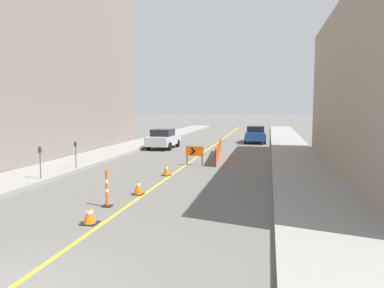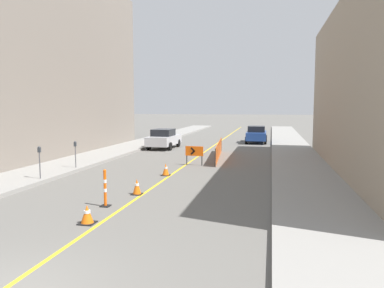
{
  "view_description": "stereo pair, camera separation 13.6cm",
  "coord_description": "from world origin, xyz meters",
  "views": [
    {
      "loc": [
        4.73,
        -5.27,
        3.44
      ],
      "look_at": [
        -0.12,
        18.22,
        1.0
      ],
      "focal_mm": 35.0,
      "sensor_mm": 36.0,
      "label": 1
    },
    {
      "loc": [
        4.87,
        -5.24,
        3.44
      ],
      "look_at": [
        -0.12,
        18.22,
        1.0
      ],
      "focal_mm": 35.0,
      "sensor_mm": 36.0,
      "label": 2
    }
  ],
  "objects": [
    {
      "name": "parked_car_curb_mid",
      "position": [
        3.51,
        30.25,
        0.8
      ],
      "size": [
        1.94,
        4.33,
        1.59
      ],
      "rotation": [
        0.0,
        0.0,
        0.02
      ],
      "color": "navy",
      "rests_on": "ground_plane"
    },
    {
      "name": "sidewalk_left",
      "position": [
        -6.5,
        28.29,
        0.09
      ],
      "size": [
        3.11,
        56.58,
        0.18
      ],
      "color": "gray",
      "rests_on": "ground_plane"
    },
    {
      "name": "sidewalk_right",
      "position": [
        6.5,
        28.29,
        0.09
      ],
      "size": [
        3.11,
        56.58,
        0.18
      ],
      "color": "gray",
      "rests_on": "ground_plane"
    },
    {
      "name": "building_facade_left",
      "position": [
        -11.05,
        17.13,
        6.55
      ],
      "size": [
        6.0,
        23.4,
        13.11
      ],
      "color": "slate",
      "rests_on": "ground_plane"
    },
    {
      "name": "lane_stripe",
      "position": [
        0.0,
        28.29,
        0.0
      ],
      "size": [
        0.12,
        56.58,
        0.01
      ],
      "color": "gold",
      "rests_on": "ground_plane"
    },
    {
      "name": "traffic_cone_third",
      "position": [
        -0.22,
        12.42,
        0.3
      ],
      "size": [
        0.42,
        0.42,
        0.61
      ],
      "color": "black",
      "rests_on": "ground_plane"
    },
    {
      "name": "arrow_barricade_primary",
      "position": [
        0.52,
        15.88,
        0.79
      ],
      "size": [
        1.06,
        0.12,
        1.11
      ],
      "rotation": [
        0.0,
        0.0,
        -0.05
      ],
      "color": "#EF560C",
      "rests_on": "ground_plane"
    },
    {
      "name": "parking_meter_far_curb",
      "position": [
        -5.29,
        12.74,
        1.17
      ],
      "size": [
        0.12,
        0.11,
        1.41
      ],
      "color": "#4C4C51",
      "rests_on": "sidewalk_left"
    },
    {
      "name": "delineator_post_front",
      "position": [
        -0.66,
        6.44,
        0.57
      ],
      "size": [
        0.31,
        0.31,
        1.3
      ],
      "color": "black",
      "rests_on": "ground_plane"
    },
    {
      "name": "safety_mesh_fence",
      "position": [
        1.5,
        19.11,
        0.54
      ],
      "size": [
        0.68,
        7.39,
        1.07
      ],
      "rotation": [
        0.0,
        0.0,
        1.66
      ],
      "color": "#EF560C",
      "rests_on": "ground_plane"
    },
    {
      "name": "parked_car_curb_near",
      "position": [
        -3.66,
        23.9,
        0.8
      ],
      "size": [
        1.95,
        4.35,
        1.59
      ],
      "rotation": [
        0.0,
        0.0,
        -0.03
      ],
      "color": "#B7B7BC",
      "rests_on": "ground_plane"
    },
    {
      "name": "traffic_cone_nearest",
      "position": [
        -0.37,
        4.58,
        0.27
      ],
      "size": [
        0.46,
        0.46,
        0.56
      ],
      "color": "black",
      "rests_on": "ground_plane"
    },
    {
      "name": "traffic_cone_second",
      "position": [
        -0.22,
        8.33,
        0.3
      ],
      "size": [
        0.4,
        0.4,
        0.62
      ],
      "color": "black",
      "rests_on": "ground_plane"
    },
    {
      "name": "parking_meter_near_curb",
      "position": [
        -5.29,
        9.6,
        1.21
      ],
      "size": [
        0.12,
        0.11,
        1.47
      ],
      "color": "#4C4C51",
      "rests_on": "sidewalk_left"
    }
  ]
}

